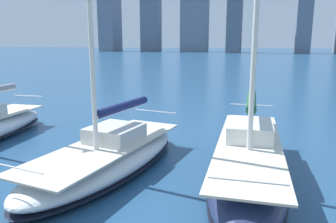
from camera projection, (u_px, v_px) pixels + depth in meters
name	position (u px, v px, depth m)	size (l,w,h in m)	color
city_skyline	(266.00, 12.00, 149.54)	(170.47, 20.67, 46.89)	slate
sailboat_forest	(248.00, 160.00, 10.67)	(3.00, 9.35, 10.58)	navy
sailboat_navy	(108.00, 155.00, 11.64)	(3.78, 8.58, 9.60)	silver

